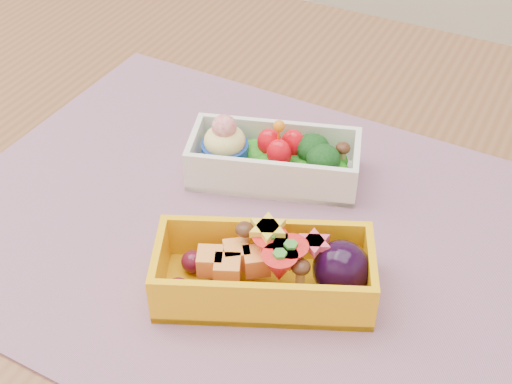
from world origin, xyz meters
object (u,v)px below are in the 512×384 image
at_px(table, 224,268).
at_px(bento_yellow, 269,270).
at_px(bento_white, 273,158).
at_px(placemat, 246,227).

bearing_deg(table, bento_yellow, -43.42).
height_order(bento_white, bento_yellow, bento_white).
xyz_separation_m(bento_white, bento_yellow, (0.06, -0.13, 0.00)).
xyz_separation_m(table, bento_white, (0.03, 0.04, 0.12)).
relative_size(table, bento_yellow, 6.66).
distance_m(placemat, bento_white, 0.07).
distance_m(table, bento_white, 0.13).
bearing_deg(placemat, table, 144.45).
bearing_deg(bento_yellow, bento_white, 90.47).
relative_size(placemat, bento_yellow, 2.87).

